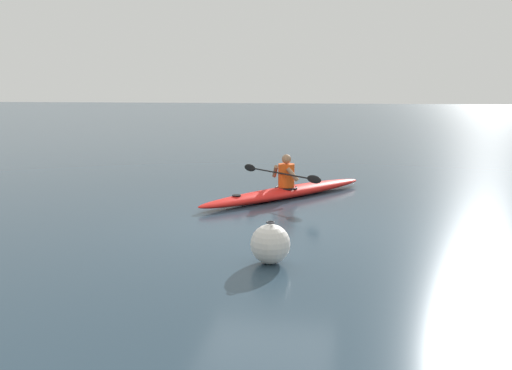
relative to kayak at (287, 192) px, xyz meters
The scene contains 4 objects.
ground_plane 2.43m from the kayak, 88.58° to the left, with size 160.00×160.00×0.00m, color #283D4C.
kayak is the anchor object (origin of this frame).
kayaker 0.43m from the kayak, 50.46° to the left, with size 1.94×1.61×0.73m.
mooring_buoy_red_near 4.50m from the kayak, 93.96° to the left, with size 0.56×0.56×0.60m.
Camera 1 is at (-1.42, 8.92, 2.41)m, focal length 36.26 mm.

